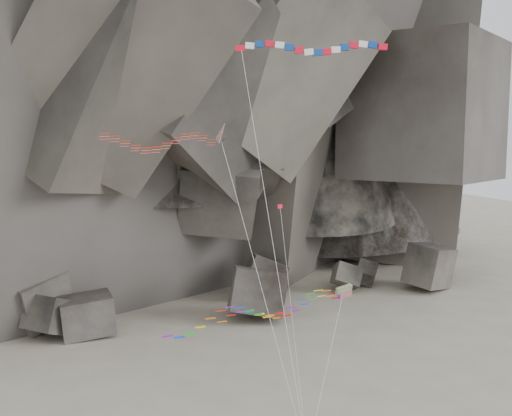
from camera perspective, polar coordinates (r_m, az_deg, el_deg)
name	(u,v)px	position (r m, az deg, el deg)	size (l,w,h in m)	color
headland	(122,22)	(115.91, -11.82, 15.87)	(110.00, 70.00, 84.00)	#564E46
boulder_field	(141,301)	(83.64, -10.17, -8.16)	(80.00, 18.77, 9.88)	#47423F
delta_kite	(157,141)	(47.05, -8.80, 5.94)	(12.90, 9.06, 23.59)	red
banner_kite	(312,50)	(50.01, 4.97, 13.84)	(10.81, 8.55, 29.67)	red
parafoil_kite	(253,311)	(47.64, -0.25, -9.18)	(15.96, 4.65, 10.93)	#C4E30C
pennant_kite	(285,255)	(51.29, 2.61, -4.24)	(2.51, 9.42, 16.82)	red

